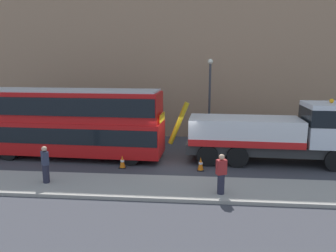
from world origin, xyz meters
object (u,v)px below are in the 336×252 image
pedestrian_onlooker (45,165)px  street_lamp (210,93)px  double_decker_bus (69,120)px  traffic_cone_near_bus (122,162)px  traffic_cone_midway (201,164)px  pedestrian_bystander (221,175)px  recovery_tow_truck (277,132)px

pedestrian_onlooker → street_lamp: bearing=10.6°
double_decker_bus → street_lamp: street_lamp is taller
traffic_cone_near_bus → street_lamp: (4.77, 6.36, 3.13)m
traffic_cone_near_bus → street_lamp: street_lamp is taller
traffic_cone_near_bus → traffic_cone_midway: bearing=-0.4°
traffic_cone_near_bus → traffic_cone_midway: 4.17m
pedestrian_onlooker → street_lamp: 12.23m
double_decker_bus → pedestrian_bystander: (8.51, -5.19, -1.25)m
double_decker_bus → pedestrian_onlooker: double_decker_bus is taller
pedestrian_onlooker → street_lamp: size_ratio=0.29×
traffic_cone_near_bus → street_lamp: 8.55m
recovery_tow_truck → double_decker_bus: bearing=-177.5°
street_lamp → traffic_cone_midway: bearing=-95.4°
recovery_tow_truck → traffic_cone_near_bus: 8.66m
double_decker_bus → traffic_cone_midway: 8.12m
pedestrian_bystander → traffic_cone_near_bus: pedestrian_bystander is taller
pedestrian_bystander → street_lamp: size_ratio=0.29×
recovery_tow_truck → street_lamp: bearing=130.4°
traffic_cone_midway → street_lamp: (0.61, 6.39, 3.13)m
recovery_tow_truck → pedestrian_bystander: size_ratio=5.96×
double_decker_bus → recovery_tow_truck: bearing=2.5°
traffic_cone_midway → pedestrian_onlooker: bearing=-158.2°
pedestrian_onlooker → double_decker_bus: bearing=58.4°
recovery_tow_truck → traffic_cone_midway: 4.77m
double_decker_bus → pedestrian_bystander: double_decker_bus is taller
pedestrian_bystander → recovery_tow_truck: bearing=-57.2°
pedestrian_bystander → pedestrian_onlooker: bearing=61.8°
traffic_cone_midway → double_decker_bus: bearing=166.9°
pedestrian_bystander → traffic_cone_near_bus: bearing=31.5°
double_decker_bus → street_lamp: 9.57m
recovery_tow_truck → pedestrian_onlooker: bearing=-155.2°
recovery_tow_truck → traffic_cone_midway: size_ratio=14.16×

